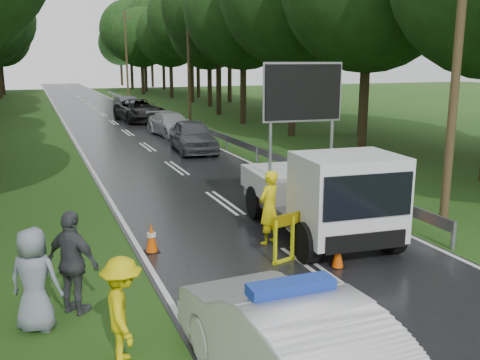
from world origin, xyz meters
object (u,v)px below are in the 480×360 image
civilian (313,189)px  queue_car_second (171,124)px  queue_car_fourth (127,105)px  queue_car_third (139,110)px  queue_car_first (193,136)px  barrier (317,218)px  officer (269,208)px  work_truck (322,193)px  police_sedan (290,347)px

civilian → queue_car_second: (0.77, 18.82, -0.32)m
queue_car_second → queue_car_fourth: 15.04m
queue_car_third → queue_car_fourth: 6.88m
civilian → queue_car_first: size_ratio=0.43×
barrier → queue_car_first: queue_car_first is taller
queue_car_first → queue_car_fourth: 21.04m
officer → civilian: bearing=-179.7°
civilian → queue_car_fourth: civilian is taller
officer → work_truck: bearing=149.0°
civilian → queue_car_fourth: (0.70, 33.86, -0.30)m
officer → queue_car_second: size_ratio=0.39×
work_truck → queue_car_third: work_truck is taller
civilian → queue_car_first: civilian is taller
queue_car_first → queue_car_second: (0.42, 6.00, -0.11)m
officer → queue_car_fourth: bearing=-123.3°
queue_car_fourth → barrier: bearing=-99.0°
civilian → queue_car_first: (0.35, 12.82, -0.21)m
work_truck → queue_car_second: work_truck is taller
work_truck → queue_car_second: 19.90m
barrier → queue_car_fourth: (1.67, 35.86, -0.15)m
police_sedan → queue_car_fourth: (4.78, 40.66, -0.07)m
barrier → officer: size_ratio=1.42×
officer → queue_car_first: officer is taller
work_truck → queue_car_first: size_ratio=1.21×
police_sedan → work_truck: (3.77, 5.76, 0.40)m
queue_car_third → queue_car_fourth: queue_car_third is taller
queue_car_third → civilian: bearing=-95.4°
barrier → queue_car_fourth: 35.90m
officer → queue_car_first: bearing=-128.0°
work_truck → officer: (-1.45, 0.04, -0.25)m
queue_car_first → barrier: bearing=-90.3°
work_truck → civilian: (0.30, 1.04, -0.17)m
queue_car_third → police_sedan: bearing=-102.1°
officer → queue_car_second: officer is taller
police_sedan → officer: bearing=-115.0°
queue_car_third → queue_car_second: bearing=-92.0°
work_truck → officer: bearing=-177.2°
barrier → civilian: (0.97, 2.00, 0.15)m
queue_car_third → officer: bearing=-98.9°
civilian → queue_car_second: bearing=86.5°
police_sedan → queue_car_third: 34.08m
police_sedan → queue_car_second: 26.08m
police_sedan → queue_car_first: size_ratio=1.02×
queue_car_first → civilian: bearing=-86.7°
police_sedan → queue_car_second: bearing=-103.9°
queue_car_first → queue_car_second: 6.02m
officer → civilian: size_ratio=0.92×
civilian → queue_car_third: civilian is taller
work_truck → barrier: work_truck is taller
queue_car_first → queue_car_second: bearing=90.8°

